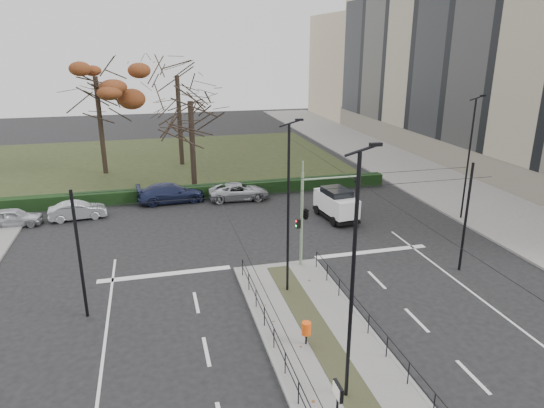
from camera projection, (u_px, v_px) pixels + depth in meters
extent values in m
plane|color=black|center=(303.00, 311.00, 22.38)|extent=(140.00, 140.00, 0.00)
cube|color=slate|center=(321.00, 340.00, 20.06)|extent=(4.40, 15.00, 0.14)
cube|color=slate|center=(411.00, 171.00, 46.81)|extent=(8.00, 90.00, 0.14)
cube|color=#262F17|center=(154.00, 162.00, 50.39)|extent=(38.00, 26.00, 0.10)
cube|color=black|center=(157.00, 195.00, 37.92)|extent=(38.00, 1.00, 1.00)
cube|color=#C2AF8C|center=(499.00, 72.00, 48.17)|extent=(12.00, 52.00, 18.00)
cube|color=black|center=(446.00, 64.00, 46.47)|extent=(0.10, 50.96, 14.76)
cylinder|color=black|center=(242.00, 267.00, 25.39)|extent=(0.04, 0.04, 0.90)
cylinder|color=black|center=(316.00, 259.00, 26.35)|extent=(0.04, 0.04, 0.90)
cylinder|color=black|center=(274.00, 328.00, 19.18)|extent=(0.04, 13.20, 0.04)
cylinder|color=black|center=(369.00, 314.00, 20.14)|extent=(0.04, 13.20, 0.04)
cylinder|color=black|center=(79.00, 256.00, 21.02)|extent=(0.14, 0.14, 6.00)
cylinder|color=black|center=(466.00, 218.00, 25.52)|extent=(0.14, 0.14, 6.00)
cylinder|color=black|center=(298.00, 191.00, 21.57)|extent=(20.00, 0.02, 0.02)
cylinder|color=black|center=(286.00, 180.00, 23.41)|extent=(20.00, 0.02, 0.02)
cylinder|color=black|center=(232.00, 226.00, 18.05)|extent=(0.02, 34.00, 0.02)
cylinder|color=black|center=(402.00, 210.00, 19.69)|extent=(0.02, 34.00, 0.02)
cylinder|color=gray|center=(302.00, 220.00, 25.96)|extent=(0.16, 0.16, 5.25)
cylinder|color=gray|center=(332.00, 178.00, 25.63)|extent=(3.23, 0.10, 0.10)
imported|color=black|center=(356.00, 185.00, 26.12)|extent=(0.15, 0.19, 0.91)
imported|color=black|center=(306.00, 212.00, 25.88)|extent=(0.48, 2.02, 0.81)
cube|color=black|center=(298.00, 224.00, 25.98)|extent=(0.22, 0.16, 0.51)
sphere|color=#FF0C0C|center=(297.00, 221.00, 25.90)|extent=(0.11, 0.11, 0.11)
sphere|color=#0CE533|center=(296.00, 226.00, 25.99)|extent=(0.11, 0.11, 0.11)
cylinder|color=black|center=(306.00, 339.00, 19.63)|extent=(0.08, 0.08, 0.48)
cylinder|color=#F24F0E|center=(306.00, 328.00, 19.47)|extent=(0.39, 0.39, 0.53)
cube|color=black|center=(338.00, 391.00, 14.07)|extent=(0.11, 0.59, 0.45)
cube|color=white|center=(336.00, 391.00, 14.05)|extent=(0.02, 0.51, 0.37)
cylinder|color=black|center=(352.00, 284.00, 15.47)|extent=(0.13, 0.13, 8.64)
cube|color=black|center=(376.00, 144.00, 14.17)|extent=(0.38, 0.15, 0.11)
cylinder|color=black|center=(288.00, 211.00, 22.71)|extent=(0.12, 0.12, 8.25)
cube|color=black|center=(299.00, 120.00, 21.47)|extent=(0.36, 0.14, 0.10)
cylinder|color=black|center=(468.00, 160.00, 32.68)|extent=(0.12, 0.12, 8.24)
cube|color=black|center=(483.00, 96.00, 31.44)|extent=(0.36, 0.14, 0.10)
imported|color=#A9ACB1|center=(13.00, 217.00, 32.63)|extent=(3.68, 1.54, 1.24)
imported|color=#A9ACB1|center=(78.00, 210.00, 33.93)|extent=(3.95, 1.75, 1.26)
imported|color=#1F2649|center=(171.00, 193.00, 37.53)|extent=(5.29, 2.47, 1.49)
imported|color=#A9ACB1|center=(239.00, 191.00, 38.21)|extent=(4.82, 2.38, 1.31)
cube|color=white|center=(336.00, 203.00, 33.85)|extent=(2.07, 4.06, 1.26)
cube|color=black|center=(337.00, 193.00, 33.61)|extent=(1.74, 2.30, 0.59)
cube|color=black|center=(336.00, 214.00, 34.11)|extent=(2.12, 4.14, 0.18)
cylinder|color=black|center=(355.00, 219.00, 33.24)|extent=(0.29, 0.68, 0.66)
cylinder|color=black|center=(334.00, 221.00, 32.68)|extent=(0.29, 0.68, 0.66)
cylinder|color=black|center=(337.00, 207.00, 35.52)|extent=(0.29, 0.68, 0.66)
cylinder|color=black|center=(317.00, 210.00, 34.96)|extent=(0.29, 0.68, 0.66)
cylinder|color=black|center=(101.00, 126.00, 44.45)|extent=(0.44, 0.44, 8.88)
ellipsoid|color=#542513|center=(95.00, 76.00, 43.05)|extent=(7.53, 7.53, 5.58)
cylinder|color=black|center=(180.00, 121.00, 47.89)|extent=(0.44, 0.44, 8.74)
cylinder|color=black|center=(192.00, 146.00, 39.53)|extent=(0.44, 0.44, 7.31)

